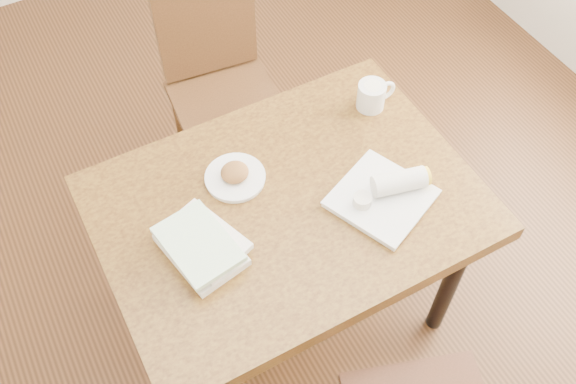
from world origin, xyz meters
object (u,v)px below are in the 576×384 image
plate_scone (235,176)px  coffee_mug (372,95)px  book_stack (201,245)px  chair_far (219,77)px  table (288,217)px  plate_burrito (387,193)px

plate_scone → coffee_mug: size_ratio=1.35×
book_stack → plate_scone: bearing=43.8°
book_stack → chair_far: bearing=63.2°
book_stack → table: bearing=6.9°
plate_scone → book_stack: bearing=-136.2°
chair_far → book_stack: bearing=-116.8°
coffee_mug → book_stack: 0.80m
chair_far → coffee_mug: size_ratio=6.62×
coffee_mug → book_stack: bearing=-161.0°
table → plate_burrito: bearing=-25.9°
plate_burrito → chair_far: bearing=99.4°
chair_far → plate_scone: chair_far is taller
chair_far → coffee_mug: 0.72m
plate_scone → plate_burrito: 0.48m
table → plate_burrito: (0.28, -0.13, 0.11)m
plate_scone → plate_burrito: size_ratio=0.55×
coffee_mug → plate_burrito: 0.40m
table → coffee_mug: (0.45, 0.22, 0.13)m
table → book_stack: bearing=-173.1°
book_stack → coffee_mug: bearing=19.0°
coffee_mug → table: bearing=-153.6°
plate_burrito → table: bearing=154.1°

